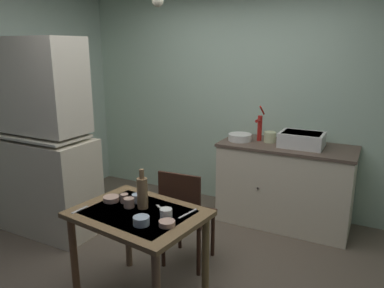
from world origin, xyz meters
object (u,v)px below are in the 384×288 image
object	(u,v)px
serving_bowl_wide	(141,221)
glass_bottle	(142,192)
dining_table	(139,226)
hand_pump	(260,126)
mixing_bowl_counter	(240,137)
sink_basin	(302,139)
mug_dark	(124,198)
hutch_cabinet	(43,145)
chair_far_side	(185,215)

from	to	relation	value
serving_bowl_wide	glass_bottle	xyz separation A→B (m)	(-0.15, 0.23, 0.10)
dining_table	hand_pump	bearing A→B (deg)	80.23
serving_bowl_wide	mixing_bowl_counter	bearing A→B (deg)	90.31
glass_bottle	sink_basin	bearing A→B (deg)	65.32
glass_bottle	serving_bowl_wide	bearing A→B (deg)	-57.11
mug_dark	hand_pump	bearing A→B (deg)	73.84
sink_basin	dining_table	distance (m)	2.00
serving_bowl_wide	mug_dark	xyz separation A→B (m)	(-0.33, 0.25, 0.01)
sink_basin	mixing_bowl_counter	size ratio (longest dim) A/B	1.71
hutch_cabinet	dining_table	xyz separation A→B (m)	(1.53, -0.51, -0.32)
chair_far_side	mug_dark	bearing A→B (deg)	-118.78
chair_far_side	glass_bottle	xyz separation A→B (m)	(-0.09, -0.51, 0.38)
hutch_cabinet	glass_bottle	world-z (taller)	hutch_cabinet
hutch_cabinet	serving_bowl_wide	world-z (taller)	hutch_cabinet
hutch_cabinet	chair_far_side	xyz separation A→B (m)	(1.61, 0.07, -0.45)
hutch_cabinet	hand_pump	world-z (taller)	hutch_cabinet
sink_basin	hand_pump	world-z (taller)	hand_pump
sink_basin	serving_bowl_wide	world-z (taller)	sink_basin
hand_pump	dining_table	xyz separation A→B (m)	(-0.32, -1.85, -0.44)
chair_far_side	hand_pump	bearing A→B (deg)	79.25
mixing_bowl_counter	glass_bottle	bearing A→B (deg)	-94.66
mixing_bowl_counter	serving_bowl_wide	xyz separation A→B (m)	(0.01, -1.91, -0.17)
hand_pump	mixing_bowl_counter	world-z (taller)	hand_pump
sink_basin	serving_bowl_wide	size ratio (longest dim) A/B	3.92
dining_table	serving_bowl_wide	size ratio (longest dim) A/B	9.00
mixing_bowl_counter	serving_bowl_wide	size ratio (longest dim) A/B	2.29
serving_bowl_wide	mug_dark	size ratio (longest dim) A/B	1.62
hutch_cabinet	mixing_bowl_counter	distance (m)	2.08
chair_far_side	dining_table	bearing A→B (deg)	-97.60
hutch_cabinet	serving_bowl_wide	bearing A→B (deg)	-21.74
hand_pump	dining_table	bearing A→B (deg)	-99.77
hutch_cabinet	mug_dark	size ratio (longest dim) A/B	28.76
sink_basin	glass_bottle	size ratio (longest dim) A/B	1.45
sink_basin	mug_dark	bearing A→B (deg)	-119.73
chair_far_side	mug_dark	size ratio (longest dim) A/B	12.94
dining_table	serving_bowl_wide	xyz separation A→B (m)	(0.14, -0.16, 0.15)
chair_far_side	mixing_bowl_counter	bearing A→B (deg)	87.48
mug_dark	glass_bottle	size ratio (longest dim) A/B	0.23
hand_pump	chair_far_side	world-z (taller)	hand_pump
mixing_bowl_counter	chair_far_side	bearing A→B (deg)	-92.52
serving_bowl_wide	dining_table	bearing A→B (deg)	131.91
sink_basin	hand_pump	size ratio (longest dim) A/B	1.13
hutch_cabinet	mug_dark	distance (m)	1.42
serving_bowl_wide	mug_dark	world-z (taller)	mug_dark
hutch_cabinet	serving_bowl_wide	distance (m)	1.81
chair_far_side	serving_bowl_wide	world-z (taller)	chair_far_side
hand_pump	dining_table	distance (m)	1.93
sink_basin	serving_bowl_wide	xyz separation A→B (m)	(-0.65, -1.96, -0.21)
mixing_bowl_counter	glass_bottle	size ratio (longest dim) A/B	0.85
sink_basin	dining_table	world-z (taller)	sink_basin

